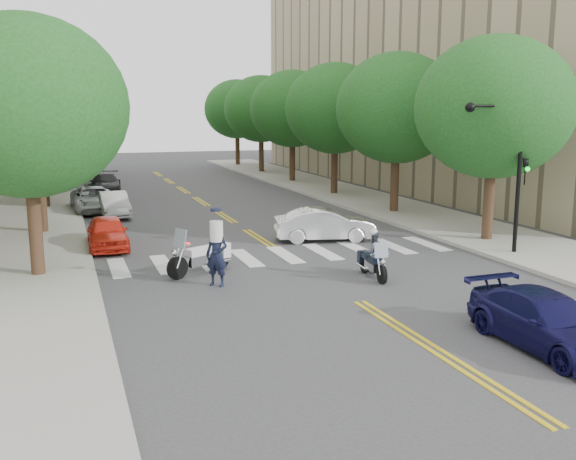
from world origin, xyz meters
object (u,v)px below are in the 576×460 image
motorcycle_police (373,256)px  sedan_blue (547,321)px  convertible (325,225)px  motorcycle_parked (204,256)px  officer_standing (217,255)px

motorcycle_police → sedan_blue: size_ratio=0.47×
motorcycle_police → convertible: (0.87, 6.14, -0.05)m
motorcycle_police → motorcycle_parked: bearing=-20.8°
sedan_blue → officer_standing: bearing=126.9°
officer_standing → convertible: bearing=82.3°
sedan_blue → convertible: bearing=89.6°
motorcycle_police → officer_standing: 5.12m
motorcycle_police → sedan_blue: 7.15m
motorcycle_parked → sedan_blue: 11.26m
officer_standing → convertible: size_ratio=0.47×
convertible → sedan_blue: 13.23m
motorcycle_parked → officer_standing: bearing=154.0°
motorcycle_police → sedan_blue: (0.89, -7.09, -0.10)m
motorcycle_parked → officer_standing: (0.04, -1.72, 0.42)m
convertible → sedan_blue: size_ratio=0.95×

